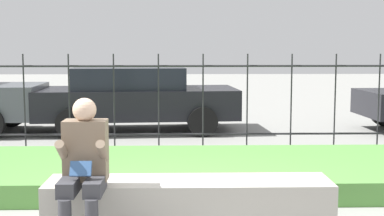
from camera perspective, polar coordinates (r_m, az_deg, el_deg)
name	(u,v)px	position (r m, az deg, el deg)	size (l,w,h in m)	color
stone_bench	(189,208)	(5.14, -0.34, -10.63)	(2.67, 0.57, 0.49)	#ADA89E
person_seated_reader	(84,165)	(4.77, -11.47, -5.97)	(0.42, 0.73, 1.29)	black
grass_berm	(182,172)	(6.95, -1.12, -6.83)	(9.19, 2.31, 0.27)	#569342
iron_fence	(181,102)	(8.65, -1.20, 0.66)	(7.19, 0.03, 1.63)	#232326
car_parked_center	(136,97)	(11.15, -6.03, 1.17)	(4.18, 2.15, 1.33)	black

